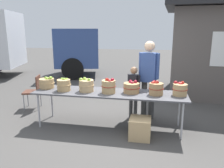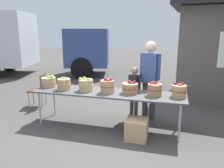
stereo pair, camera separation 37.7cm
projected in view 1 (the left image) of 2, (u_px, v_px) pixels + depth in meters
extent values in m
plane|color=#474442|center=(109.00, 126.00, 4.71)|extent=(40.00, 40.00, 0.00)
cube|color=#4C4C51|center=(109.00, 93.00, 4.54)|extent=(3.10, 0.76, 0.03)
cylinder|color=#B2B2B7|center=(39.00, 110.00, 4.60)|extent=(0.04, 0.04, 0.72)
cylinder|color=#B2B2B7|center=(182.00, 121.00, 4.07)|extent=(0.04, 0.04, 0.72)
cylinder|color=#B2B2B7|center=(52.00, 102.00, 5.18)|extent=(0.04, 0.04, 0.72)
cylinder|color=#B2B2B7|center=(179.00, 110.00, 4.64)|extent=(0.04, 0.04, 0.72)
cylinder|color=tan|center=(47.00, 83.00, 4.84)|extent=(0.32, 0.32, 0.21)
torus|color=tan|center=(47.00, 83.00, 4.84)|extent=(0.34, 0.34, 0.01)
sphere|color=#9EC647|center=(50.00, 78.00, 4.78)|extent=(0.07, 0.07, 0.07)
sphere|color=#7AA833|center=(46.00, 78.00, 4.88)|extent=(0.08, 0.08, 0.08)
sphere|color=#8CB738|center=(47.00, 79.00, 4.77)|extent=(0.07, 0.07, 0.07)
sphere|color=#7AA833|center=(51.00, 78.00, 4.85)|extent=(0.07, 0.07, 0.07)
sphere|color=#9EC647|center=(51.00, 78.00, 4.88)|extent=(0.07, 0.07, 0.07)
cylinder|color=tan|center=(64.00, 85.00, 4.61)|extent=(0.28, 0.28, 0.24)
torus|color=tan|center=(64.00, 85.00, 4.61)|extent=(0.30, 0.30, 0.01)
sphere|color=#8CB738|center=(67.00, 79.00, 4.63)|extent=(0.07, 0.07, 0.07)
sphere|color=#7AA833|center=(62.00, 79.00, 4.65)|extent=(0.07, 0.07, 0.07)
sphere|color=#9EC647|center=(64.00, 79.00, 4.58)|extent=(0.07, 0.07, 0.07)
sphere|color=#7AA833|center=(64.00, 80.00, 4.61)|extent=(0.07, 0.07, 0.07)
cylinder|color=tan|center=(86.00, 86.00, 4.57)|extent=(0.30, 0.30, 0.24)
torus|color=tan|center=(86.00, 85.00, 4.57)|extent=(0.32, 0.32, 0.01)
sphere|color=#9EC647|center=(86.00, 81.00, 4.54)|extent=(0.07, 0.07, 0.07)
sphere|color=#8CB738|center=(89.00, 80.00, 4.48)|extent=(0.07, 0.07, 0.07)
sphere|color=#9EC647|center=(81.00, 80.00, 4.53)|extent=(0.07, 0.07, 0.07)
sphere|color=#9EC647|center=(85.00, 79.00, 4.56)|extent=(0.07, 0.07, 0.07)
cylinder|color=tan|center=(108.00, 87.00, 4.45)|extent=(0.28, 0.28, 0.26)
torus|color=maroon|center=(108.00, 86.00, 4.45)|extent=(0.30, 0.30, 0.01)
sphere|color=maroon|center=(110.00, 81.00, 4.34)|extent=(0.07, 0.07, 0.07)
sphere|color=#B22319|center=(112.00, 80.00, 4.46)|extent=(0.08, 0.08, 0.08)
sphere|color=#B22319|center=(107.00, 79.00, 4.40)|extent=(0.07, 0.07, 0.07)
sphere|color=#B22319|center=(108.00, 81.00, 4.47)|extent=(0.07, 0.07, 0.07)
sphere|color=maroon|center=(108.00, 80.00, 4.42)|extent=(0.07, 0.07, 0.07)
sphere|color=maroon|center=(112.00, 80.00, 4.41)|extent=(0.07, 0.07, 0.07)
cylinder|color=#A87F51|center=(131.00, 88.00, 4.47)|extent=(0.32, 0.32, 0.20)
torus|color=maroon|center=(131.00, 87.00, 4.46)|extent=(0.34, 0.34, 0.01)
sphere|color=maroon|center=(132.00, 83.00, 4.43)|extent=(0.07, 0.07, 0.07)
sphere|color=maroon|center=(131.00, 82.00, 4.49)|extent=(0.08, 0.08, 0.08)
sphere|color=maroon|center=(136.00, 82.00, 4.48)|extent=(0.07, 0.07, 0.07)
sphere|color=maroon|center=(131.00, 83.00, 4.46)|extent=(0.08, 0.08, 0.08)
cylinder|color=#A87F51|center=(156.00, 89.00, 4.33)|extent=(0.27, 0.27, 0.23)
torus|color=maroon|center=(156.00, 88.00, 4.32)|extent=(0.29, 0.29, 0.01)
sphere|color=#B22319|center=(153.00, 83.00, 4.30)|extent=(0.08, 0.08, 0.08)
sphere|color=#B22319|center=(156.00, 83.00, 4.30)|extent=(0.07, 0.07, 0.07)
sphere|color=maroon|center=(154.00, 82.00, 4.35)|extent=(0.08, 0.08, 0.08)
sphere|color=maroon|center=(157.00, 82.00, 4.31)|extent=(0.07, 0.07, 0.07)
sphere|color=#B22319|center=(157.00, 82.00, 4.30)|extent=(0.07, 0.07, 0.07)
cylinder|color=tan|center=(180.00, 90.00, 4.28)|extent=(0.27, 0.27, 0.23)
torus|color=maroon|center=(180.00, 89.00, 4.27)|extent=(0.29, 0.29, 0.01)
sphere|color=#B22319|center=(180.00, 84.00, 4.29)|extent=(0.07, 0.07, 0.07)
sphere|color=maroon|center=(176.00, 83.00, 4.32)|extent=(0.08, 0.08, 0.08)
sphere|color=maroon|center=(180.00, 84.00, 4.25)|extent=(0.07, 0.07, 0.07)
sphere|color=maroon|center=(180.00, 84.00, 4.30)|extent=(0.08, 0.08, 0.08)
sphere|color=#B22319|center=(181.00, 84.00, 4.25)|extent=(0.07, 0.07, 0.07)
sphere|color=#B22319|center=(183.00, 83.00, 4.29)|extent=(0.07, 0.07, 0.07)
cylinder|color=#3F3F3F|center=(151.00, 100.00, 5.07)|extent=(0.13, 0.13, 0.86)
cylinder|color=#3F3F3F|center=(144.00, 99.00, 5.14)|extent=(0.13, 0.13, 0.86)
cube|color=#334C8C|center=(149.00, 67.00, 4.93)|extent=(0.36, 0.30, 0.64)
sphere|color=beige|center=(150.00, 46.00, 4.82)|extent=(0.23, 0.23, 0.23)
cylinder|color=#334C8C|center=(157.00, 66.00, 4.85)|extent=(0.09, 0.09, 0.57)
cylinder|color=#334C8C|center=(141.00, 65.00, 4.99)|extent=(0.09, 0.09, 0.57)
cylinder|color=#3F3F3F|center=(135.00, 106.00, 5.05)|extent=(0.09, 0.09, 0.59)
cylinder|color=#3F3F3F|center=(131.00, 105.00, 5.12)|extent=(0.09, 0.09, 0.59)
cube|color=black|center=(134.00, 84.00, 4.97)|extent=(0.27, 0.24, 0.44)
sphere|color=#936B4C|center=(134.00, 70.00, 4.89)|extent=(0.16, 0.16, 0.16)
cylinder|color=black|center=(139.00, 84.00, 4.89)|extent=(0.06, 0.06, 0.39)
cylinder|color=black|center=(129.00, 82.00, 5.04)|extent=(0.06, 0.06, 0.39)
cube|color=#334C8C|center=(78.00, 47.00, 9.87)|extent=(2.27, 2.48, 1.60)
cube|color=black|center=(97.00, 40.00, 9.85)|extent=(0.48, 1.72, 0.80)
cylinder|color=black|center=(77.00, 62.00, 10.97)|extent=(0.94, 0.50, 0.90)
cylinder|color=black|center=(73.00, 69.00, 9.13)|extent=(0.94, 0.50, 0.90)
cube|color=#59514C|center=(222.00, 53.00, 6.88)|extent=(3.18, 2.63, 2.60)
cube|color=brown|center=(32.00, 92.00, 5.71)|extent=(0.49, 0.49, 0.04)
cube|color=brown|center=(38.00, 83.00, 5.67)|extent=(0.13, 0.39, 0.40)
cylinder|color=gray|center=(28.00, 99.00, 5.91)|extent=(0.02, 0.02, 0.42)
cylinder|color=gray|center=(24.00, 103.00, 5.58)|extent=(0.02, 0.02, 0.42)
cylinder|color=gray|center=(41.00, 98.00, 5.94)|extent=(0.02, 0.02, 0.42)
cylinder|color=gray|center=(38.00, 102.00, 5.61)|extent=(0.02, 0.02, 0.42)
cube|color=tan|center=(140.00, 128.00, 4.15)|extent=(0.39, 0.39, 0.39)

